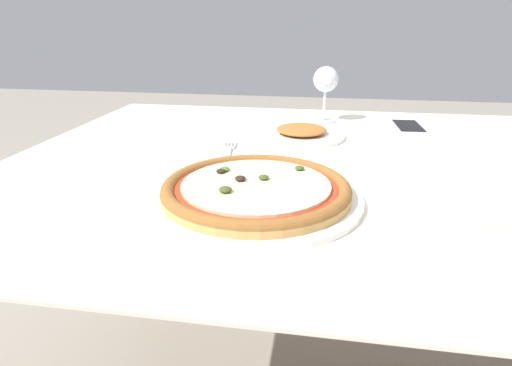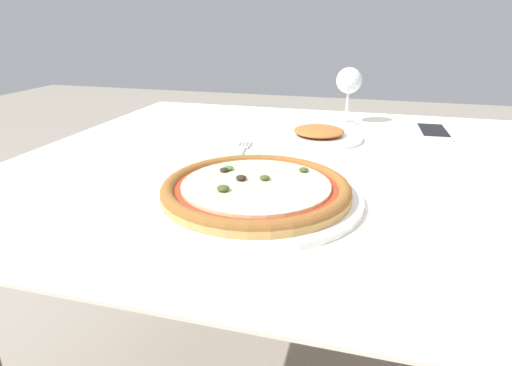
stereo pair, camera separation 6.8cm
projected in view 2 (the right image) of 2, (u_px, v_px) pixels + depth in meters
name	position (u px, v px, depth m)	size (l,w,h in m)	color
dining_table	(367.00, 202.00, 0.87)	(1.45, 1.04, 0.74)	brown
pizza_plate	(256.00, 191.00, 0.68)	(0.34, 0.34, 0.04)	white
fork	(241.00, 151.00, 0.93)	(0.04, 0.17, 0.00)	silver
wine_glass_far_left	(349.00, 83.00, 1.15)	(0.07, 0.07, 0.15)	silver
cell_phone	(433.00, 132.00, 1.08)	(0.08, 0.15, 0.01)	white
side_plate	(319.00, 135.00, 1.03)	(0.21, 0.21, 0.03)	white
napkin_folded	(504.00, 221.00, 0.61)	(0.18, 0.15, 0.01)	silver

